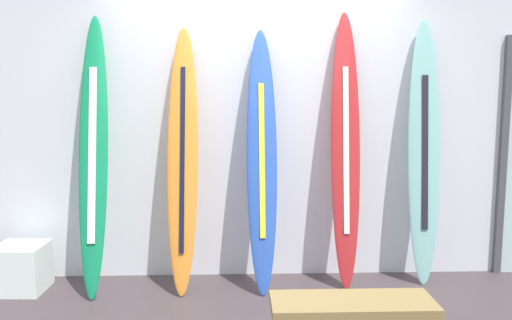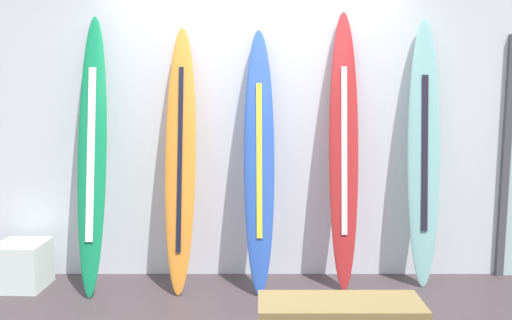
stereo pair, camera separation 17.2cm
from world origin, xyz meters
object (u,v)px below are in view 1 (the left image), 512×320
object	(u,v)px
surfboard_sunset	(183,161)
bench	(352,311)
surfboard_seafoam	(424,152)
surfboard_emerald	(93,156)
surfboard_cobalt	(262,162)
surfboard_crimson	(345,150)
display_block_left	(22,268)

from	to	relation	value
surfboard_sunset	bench	size ratio (longest dim) A/B	2.34
surfboard_sunset	surfboard_seafoam	size ratio (longest dim) A/B	0.97
surfboard_emerald	bench	xyz separation A→B (m)	(1.78, -1.41, -0.70)
surfboard_cobalt	surfboard_crimson	distance (m)	0.70
bench	surfboard_emerald	bearing A→B (deg)	141.63
surfboard_seafoam	bench	bearing A→B (deg)	-120.70
display_block_left	surfboard_cobalt	bearing A→B (deg)	0.69
surfboard_sunset	surfboard_crimson	xyz separation A→B (m)	(1.33, 0.06, 0.08)
surfboard_cobalt	surfboard_seafoam	bearing A→B (deg)	4.36
surfboard_cobalt	surfboard_sunset	bearing A→B (deg)	179.44
surfboard_seafoam	bench	size ratio (longest dim) A/B	2.41
surfboard_seafoam	surfboard_cobalt	bearing A→B (deg)	-175.64
surfboard_crimson	bench	world-z (taller)	surfboard_crimson
bench	display_block_left	bearing A→B (deg)	149.46
surfboard_crimson	bench	size ratio (longest dim) A/B	2.47
surfboard_sunset	display_block_left	bearing A→B (deg)	-178.70
surfboard_sunset	surfboard_crimson	size ratio (longest dim) A/B	0.95
display_block_left	surfboard_sunset	bearing A→B (deg)	1.30
surfboard_emerald	surfboard_seafoam	world-z (taller)	surfboard_emerald
surfboard_emerald	surfboard_crimson	world-z (taller)	surfboard_crimson
display_block_left	bench	size ratio (longest dim) A/B	0.43
surfboard_emerald	surfboard_seafoam	size ratio (longest dim) A/B	1.01
surfboard_emerald	surfboard_sunset	xyz separation A→B (m)	(0.70, 0.03, -0.05)
surfboard_crimson	surfboard_seafoam	size ratio (longest dim) A/B	1.02
surfboard_emerald	surfboard_cobalt	xyz separation A→B (m)	(1.34, 0.03, -0.05)
surfboard_emerald	surfboard_crimson	bearing A→B (deg)	2.64
surfboard_emerald	surfboard_crimson	xyz separation A→B (m)	(2.03, 0.09, 0.03)
surfboard_sunset	surfboard_cobalt	world-z (taller)	surfboard_sunset
surfboard_cobalt	display_block_left	xyz separation A→B (m)	(-1.96, -0.02, -0.86)
surfboard_emerald	surfboard_seafoam	xyz separation A→B (m)	(2.70, 0.13, 0.00)
bench	surfboard_crimson	bearing A→B (deg)	80.63
surfboard_seafoam	display_block_left	world-z (taller)	surfboard_seafoam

